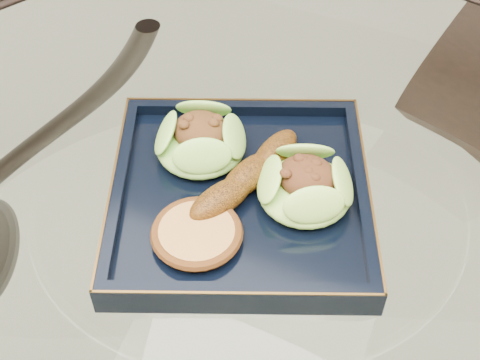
% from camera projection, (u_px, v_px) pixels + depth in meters
% --- Properties ---
extents(dining_table, '(1.13, 1.13, 0.77)m').
position_uv_depth(dining_table, '(246.00, 312.00, 0.82)').
color(dining_table, white).
rests_on(dining_table, ground).
extents(navy_plate, '(0.36, 0.36, 0.02)m').
position_uv_depth(navy_plate, '(240.00, 199.00, 0.71)').
color(navy_plate, black).
rests_on(navy_plate, dining_table).
extents(lettuce_wrap_left, '(0.10, 0.10, 0.04)m').
position_uv_depth(lettuce_wrap_left, '(200.00, 142.00, 0.73)').
color(lettuce_wrap_left, '#639B2D').
rests_on(lettuce_wrap_left, navy_plate).
extents(lettuce_wrap_right, '(0.10, 0.10, 0.04)m').
position_uv_depth(lettuce_wrap_right, '(305.00, 188.00, 0.69)').
color(lettuce_wrap_right, '#79AE32').
rests_on(lettuce_wrap_right, navy_plate).
extents(roasted_plantain, '(0.08, 0.16, 0.03)m').
position_uv_depth(roasted_plantain, '(249.00, 175.00, 0.70)').
color(roasted_plantain, '#67370A').
rests_on(roasted_plantain, navy_plate).
extents(crumb_patty, '(0.08, 0.08, 0.01)m').
position_uv_depth(crumb_patty, '(197.00, 234.00, 0.66)').
color(crumb_patty, '#CD7F44').
rests_on(crumb_patty, navy_plate).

